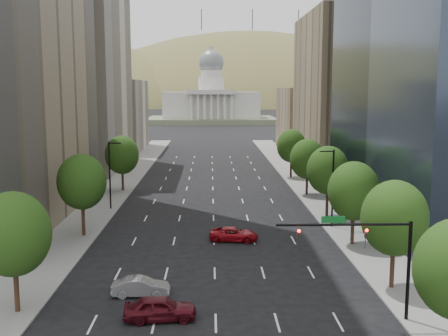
{
  "coord_description": "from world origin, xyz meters",
  "views": [
    {
      "loc": [
        -0.29,
        -4.4,
        15.68
      ],
      "look_at": [
        1.0,
        47.89,
        8.0
      ],
      "focal_mm": 43.04,
      "sensor_mm": 36.0,
      "label": 1
    }
  ],
  "objects": [
    {
      "name": "filler_left",
      "position": [
        -25.0,
        136.0,
        9.0
      ],
      "size": [
        14.0,
        26.0,
        18.0
      ],
      "primitive_type": "cube",
      "color": "beige",
      "rests_on": "ground"
    },
    {
      "name": "traffic_signal",
      "position": [
        10.53,
        30.0,
        5.17
      ],
      "size": [
        9.12,
        0.4,
        7.38
      ],
      "color": "black",
      "rests_on": "ground"
    },
    {
      "name": "car_maroon",
      "position": [
        -3.81,
        30.6,
        0.85
      ],
      "size": [
        5.11,
        2.39,
        1.69
      ],
      "primitive_type": "imported",
      "rotation": [
        0.0,
        0.0,
        1.65
      ],
      "color": "#450B13",
      "rests_on": "ground"
    },
    {
      "name": "sidewalk_left",
      "position": [
        -15.5,
        60.0,
        0.07
      ],
      "size": [
        6.0,
        200.0,
        0.15
      ],
      "primitive_type": "cube",
      "color": "slate",
      "rests_on": "ground"
    },
    {
      "name": "tree_right_4",
      "position": [
        14.0,
        74.0,
        5.46
      ],
      "size": [
        5.2,
        5.2,
        8.46
      ],
      "color": "#382316",
      "rests_on": "ground"
    },
    {
      "name": "tree_right_1",
      "position": [
        14.0,
        36.0,
        5.75
      ],
      "size": [
        5.2,
        5.2,
        8.75
      ],
      "color": "#382316",
      "rests_on": "ground"
    },
    {
      "name": "filler_right",
      "position": [
        25.0,
        133.0,
        8.0
      ],
      "size": [
        14.0,
        26.0,
        16.0
      ],
      "primitive_type": "cube",
      "color": "#8C7759",
      "rests_on": "ground"
    },
    {
      "name": "tree_left_0",
      "position": [
        -14.0,
        32.0,
        5.75
      ],
      "size": [
        5.2,
        5.2,
        8.75
      ],
      "color": "#382316",
      "rests_on": "ground"
    },
    {
      "name": "sidewalk_right",
      "position": [
        15.5,
        60.0,
        0.07
      ],
      "size": [
        6.0,
        200.0,
        0.15
      ],
      "primitive_type": "cube",
      "color": "slate",
      "rests_on": "ground"
    },
    {
      "name": "tree_left_2",
      "position": [
        -14.0,
        78.0,
        5.68
      ],
      "size": [
        5.2,
        5.2,
        8.68
      ],
      "color": "#382316",
      "rests_on": "ground"
    },
    {
      "name": "tree_right_5",
      "position": [
        14.0,
        90.0,
        5.75
      ],
      "size": [
        5.2,
        5.2,
        8.75
      ],
      "color": "#382316",
      "rests_on": "ground"
    },
    {
      "name": "parking_tan_right",
      "position": [
        25.0,
        100.0,
        15.0
      ],
      "size": [
        14.0,
        30.0,
        30.0
      ],
      "primitive_type": "cube",
      "color": "#8C7759",
      "rests_on": "ground"
    },
    {
      "name": "tree_right_3",
      "position": [
        14.0,
        60.0,
        5.89
      ],
      "size": [
        5.2,
        5.2,
        8.89
      ],
      "color": "#382316",
      "rests_on": "ground"
    },
    {
      "name": "car_silver",
      "position": [
        -5.69,
        35.0,
        0.72
      ],
      "size": [
        4.42,
        1.59,
        1.45
      ],
      "primitive_type": "imported",
      "rotation": [
        0.0,
        0.0,
        1.58
      ],
      "color": "gray",
      "rests_on": "ground"
    },
    {
      "name": "car_red_far",
      "position": [
        2.08,
        49.96,
        0.71
      ],
      "size": [
        5.33,
        2.93,
        1.42
      ],
      "primitive_type": "imported",
      "rotation": [
        0.0,
        0.0,
        1.45
      ],
      "color": "maroon",
      "rests_on": "ground"
    },
    {
      "name": "tree_right_2",
      "position": [
        14.0,
        48.0,
        5.6
      ],
      "size": [
        5.2,
        5.2,
        8.61
      ],
      "color": "#382316",
      "rests_on": "ground"
    },
    {
      "name": "capitol",
      "position": [
        0.0,
        249.71,
        8.58
      ],
      "size": [
        60.0,
        40.0,
        35.2
      ],
      "color": "#596647",
      "rests_on": "ground"
    },
    {
      "name": "foothills",
      "position": [
        34.67,
        599.39,
        -37.78
      ],
      "size": [
        720.0,
        413.0,
        263.0
      ],
      "color": "olive",
      "rests_on": "ground"
    },
    {
      "name": "streetlight_rn",
      "position": [
        13.44,
        55.0,
        4.84
      ],
      "size": [
        1.7,
        0.2,
        9.0
      ],
      "color": "black",
      "rests_on": "ground"
    },
    {
      "name": "midrise_cream_left",
      "position": [
        -25.0,
        103.0,
        17.5
      ],
      "size": [
        14.0,
        30.0,
        35.0
      ],
      "primitive_type": "cube",
      "color": "beige",
      "rests_on": "ground"
    },
    {
      "name": "streetlight_ln",
      "position": [
        -13.44,
        65.0,
        4.84
      ],
      "size": [
        1.7,
        0.2,
        9.0
      ],
      "color": "black",
      "rests_on": "ground"
    },
    {
      "name": "tree_left_1",
      "position": [
        -14.0,
        52.0,
        5.96
      ],
      "size": [
        5.2,
        5.2,
        8.97
      ],
      "color": "#382316",
      "rests_on": "ground"
    }
  ]
}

